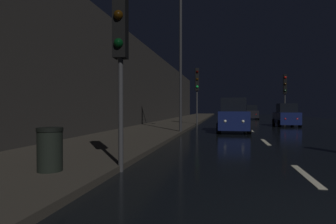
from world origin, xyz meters
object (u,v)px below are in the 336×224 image
object	(u,v)px
car_approaching_headlights	(233,116)
car_distant_taillights	(251,113)
trash_bin_curbside	(50,149)
traffic_light_near_left	(120,31)
traffic_light_far_right	(285,88)
traffic_light_far_left	(197,84)
streetlamp_overhead	(188,39)
car_parked_right_far	(286,116)

from	to	relation	value
car_approaching_headlights	car_distant_taillights	distance (m)	21.78
car_approaching_headlights	trash_bin_curbside	bearing A→B (deg)	-18.18
traffic_light_near_left	trash_bin_curbside	size ratio (longest dim) A/B	4.90
traffic_light_far_right	traffic_light_far_left	bearing A→B (deg)	-54.79
streetlamp_overhead	car_approaching_headlights	world-z (taller)	streetlamp_overhead
traffic_light_far_right	car_distant_taillights	size ratio (longest dim) A/B	1.27
car_approaching_headlights	car_distant_taillights	world-z (taller)	car_approaching_headlights
car_distant_taillights	car_approaching_headlights	bearing A→B (deg)	171.85
car_parked_right_far	car_approaching_headlights	bearing A→B (deg)	145.66
traffic_light_far_right	streetlamp_overhead	bearing A→B (deg)	-29.03
trash_bin_curbside	car_distant_taillights	distance (m)	35.05
traffic_light_far_right	car_approaching_headlights	xyz separation A→B (m)	(-5.30, -11.13, -2.51)
traffic_light_far_right	trash_bin_curbside	xyz separation A→B (m)	(-9.48, -23.86, -2.86)
trash_bin_curbside	car_approaching_headlights	distance (m)	13.41
traffic_light_far_left	car_approaching_headlights	bearing A→B (deg)	14.40
traffic_light_far_left	traffic_light_far_right	world-z (taller)	traffic_light_far_left
trash_bin_curbside	car_distant_taillights	xyz separation A→B (m)	(7.27, 34.29, 0.25)
car_distant_taillights	car_parked_right_far	bearing A→B (deg)	-174.60
traffic_light_far_right	car_parked_right_far	bearing A→B (deg)	-8.04
streetlamp_overhead	car_distant_taillights	xyz separation A→B (m)	(5.69, 23.59, -4.58)
traffic_light_far_right	trash_bin_curbside	world-z (taller)	traffic_light_far_right
traffic_light_far_right	car_parked_right_far	world-z (taller)	traffic_light_far_right
car_distant_taillights	car_parked_right_far	size ratio (longest dim) A/B	1.02
traffic_light_near_left	car_approaching_headlights	xyz separation A→B (m)	(2.92, 11.89, -2.31)
traffic_light_far_right	traffic_light_near_left	bearing A→B (deg)	-17.70
streetlamp_overhead	traffic_light_far_right	bearing A→B (deg)	59.01
traffic_light_far_left	traffic_light_far_right	size ratio (longest dim) A/B	1.02
car_distant_taillights	traffic_light_far_right	bearing A→B (deg)	-168.01
trash_bin_curbside	car_parked_right_far	bearing A→B (deg)	65.80
streetlamp_overhead	car_distant_taillights	world-z (taller)	streetlamp_overhead
car_approaching_headlights	car_distant_taillights	size ratio (longest dim) A/B	1.11
traffic_light_far_right	car_distant_taillights	bearing A→B (deg)	-166.06
traffic_light_far_left	trash_bin_curbside	distance (m)	18.82
car_parked_right_far	traffic_light_near_left	bearing A→B (deg)	158.12
car_distant_taillights	trash_bin_curbside	bearing A→B (deg)	168.03
car_approaching_headlights	car_parked_right_far	xyz separation A→B (m)	(4.50, 6.59, -0.12)
car_approaching_headlights	car_parked_right_far	bearing A→B (deg)	145.66
traffic_light_far_right	car_distant_taillights	xyz separation A→B (m)	(-2.21, 10.43, -2.61)
traffic_light_near_left	traffic_light_far_left	bearing A→B (deg)	173.95
car_parked_right_far	traffic_light_far_left	bearing A→B (deg)	96.11
traffic_light_near_left	car_approaching_headlights	bearing A→B (deg)	160.50
trash_bin_curbside	car_approaching_headlights	world-z (taller)	car_approaching_headlights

